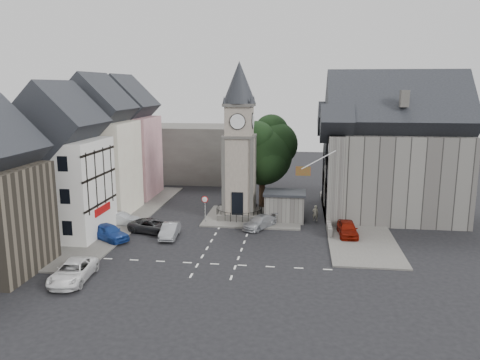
# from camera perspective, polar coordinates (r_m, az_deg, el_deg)

# --- Properties ---
(ground) EXTENTS (120.00, 120.00, 0.00)m
(ground) POSITION_cam_1_polar(r_m,az_deg,el_deg) (42.55, -1.50, -7.51)
(ground) COLOR black
(ground) RESTS_ON ground
(pavement_west) EXTENTS (6.00, 30.00, 0.14)m
(pavement_west) POSITION_cam_1_polar(r_m,az_deg,el_deg) (51.33, -14.40, -4.47)
(pavement_west) COLOR #595651
(pavement_west) RESTS_ON ground
(pavement_east) EXTENTS (6.00, 26.00, 0.14)m
(pavement_east) POSITION_cam_1_polar(r_m,az_deg,el_deg) (50.02, 13.73, -4.85)
(pavement_east) COLOR #595651
(pavement_east) RESTS_ON ground
(central_island) EXTENTS (10.00, 8.00, 0.16)m
(central_island) POSITION_cam_1_polar(r_m,az_deg,el_deg) (49.92, 1.63, -4.54)
(central_island) COLOR #595651
(central_island) RESTS_ON ground
(road_markings) EXTENTS (20.00, 8.00, 0.01)m
(road_markings) POSITION_cam_1_polar(r_m,az_deg,el_deg) (37.46, -2.82, -10.20)
(road_markings) COLOR silver
(road_markings) RESTS_ON ground
(clock_tower) EXTENTS (4.86, 4.86, 16.25)m
(clock_tower) POSITION_cam_1_polar(r_m,az_deg,el_deg) (48.50, -0.08, 4.69)
(clock_tower) COLOR #4C4944
(clock_tower) RESTS_ON ground
(stone_shelter) EXTENTS (4.30, 3.30, 3.08)m
(stone_shelter) POSITION_cam_1_polar(r_m,az_deg,el_deg) (48.84, 5.44, -3.16)
(stone_shelter) COLOR #595652
(stone_shelter) RESTS_ON ground
(town_tree) EXTENTS (7.20, 7.20, 10.80)m
(town_tree) POSITION_cam_1_polar(r_m,az_deg,el_deg) (53.37, 2.75, 4.05)
(town_tree) COLOR black
(town_tree) RESTS_ON ground
(warning_sign_post) EXTENTS (0.70, 0.19, 2.85)m
(warning_sign_post) POSITION_cam_1_polar(r_m,az_deg,el_deg) (47.65, -4.31, -2.92)
(warning_sign_post) COLOR black
(warning_sign_post) RESTS_ON ground
(terrace_pink) EXTENTS (8.10, 7.60, 12.80)m
(terrace_pink) POSITION_cam_1_polar(r_m,az_deg,el_deg) (60.30, -13.86, 4.21)
(terrace_pink) COLOR #B97F86
(terrace_pink) RESTS_ON ground
(terrace_cream) EXTENTS (8.10, 7.60, 12.80)m
(terrace_cream) POSITION_cam_1_polar(r_m,az_deg,el_deg) (52.99, -16.97, 3.09)
(terrace_cream) COLOR beige
(terrace_cream) RESTS_ON ground
(terrace_tudor) EXTENTS (8.10, 7.60, 12.00)m
(terrace_tudor) POSITION_cam_1_polar(r_m,az_deg,el_deg) (45.97, -21.00, 1.12)
(terrace_tudor) COLOR silver
(terrace_tudor) RESTS_ON ground
(backdrop_west) EXTENTS (20.00, 10.00, 8.00)m
(backdrop_west) POSITION_cam_1_polar(r_m,az_deg,el_deg) (70.86, -7.63, 3.36)
(backdrop_west) COLOR #4C4944
(backdrop_west) RESTS_ON ground
(east_building) EXTENTS (14.40, 11.40, 12.60)m
(east_building) POSITION_cam_1_polar(r_m,az_deg,el_deg) (52.15, 17.63, 2.57)
(east_building) COLOR #595652
(east_building) RESTS_ON ground
(east_boundary_wall) EXTENTS (0.40, 16.00, 0.90)m
(east_boundary_wall) POSITION_cam_1_polar(r_m,az_deg,el_deg) (51.60, 10.42, -3.77)
(east_boundary_wall) COLOR #595652
(east_boundary_wall) RESTS_ON ground
(flagpole) EXTENTS (3.68, 0.10, 2.74)m
(flagpole) POSITION_cam_1_polar(r_m,az_deg,el_deg) (44.32, 9.55, 2.43)
(flagpole) COLOR white
(flagpole) RESTS_ON ground
(car_west_blue) EXTENTS (4.71, 3.89, 1.52)m
(car_west_blue) POSITION_cam_1_polar(r_m,az_deg,el_deg) (44.33, -15.73, -6.13)
(car_west_blue) COLOR navy
(car_west_blue) RESTS_ON ground
(car_west_silver) EXTENTS (4.01, 1.78, 1.28)m
(car_west_silver) POSITION_cam_1_polar(r_m,az_deg,el_deg) (48.76, -14.33, -4.61)
(car_west_silver) COLOR #AFB4B8
(car_west_silver) RESTS_ON ground
(car_west_grey) EXTENTS (5.15, 3.30, 1.32)m
(car_west_grey) POSITION_cam_1_polar(r_m,az_deg,el_deg) (45.60, -10.57, -5.53)
(car_west_grey) COLOR #333436
(car_west_grey) RESTS_ON ground
(car_island_silver) EXTENTS (1.67, 4.06, 1.31)m
(car_island_silver) POSITION_cam_1_polar(r_m,az_deg,el_deg) (43.96, -8.54, -6.11)
(car_island_silver) COLOR #9A9DA2
(car_island_silver) RESTS_ON ground
(car_island_east) EXTENTS (3.67, 4.51, 1.23)m
(car_island_east) POSITION_cam_1_polar(r_m,az_deg,el_deg) (46.29, 2.42, -5.14)
(car_island_east) COLOR #AEB1B7
(car_island_east) RESTS_ON ground
(car_east_red) EXTENTS (1.87, 4.31, 1.45)m
(car_east_red) POSITION_cam_1_polar(r_m,az_deg,el_deg) (44.94, 12.96, -5.80)
(car_east_red) COLOR maroon
(car_east_red) RESTS_ON ground
(van_sw_white) EXTENTS (2.69, 5.17, 1.39)m
(van_sw_white) POSITION_cam_1_polar(r_m,az_deg,el_deg) (36.23, -19.71, -10.48)
(van_sw_white) COLOR white
(van_sw_white) RESTS_ON ground
(pedestrian) EXTENTS (0.65, 0.46, 1.68)m
(pedestrian) POSITION_cam_1_polar(r_m,az_deg,el_deg) (49.18, 9.17, -4.01)
(pedestrian) COLOR #B3AD94
(pedestrian) RESTS_ON ground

